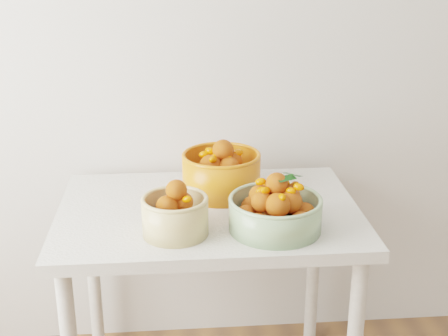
{
  "coord_description": "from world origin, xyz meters",
  "views": [
    {
      "loc": [
        -0.4,
        -0.3,
        1.6
      ],
      "look_at": [
        -0.24,
        1.52,
        0.92
      ],
      "focal_mm": 50.0,
      "sensor_mm": 36.0,
      "label": 1
    }
  ],
  "objects_px": {
    "table": "(209,234)",
    "bowl_cream": "(175,214)",
    "bowl_green": "(275,210)",
    "bowl_orange": "(221,172)"
  },
  "relations": [
    {
      "from": "table",
      "to": "bowl_cream",
      "type": "bearing_deg",
      "value": -121.56
    },
    {
      "from": "table",
      "to": "bowl_cream",
      "type": "xyz_separation_m",
      "value": [
        -0.11,
        -0.18,
        0.16
      ]
    },
    {
      "from": "table",
      "to": "bowl_green",
      "type": "distance_m",
      "value": 0.31
    },
    {
      "from": "bowl_orange",
      "to": "bowl_cream",
      "type": "bearing_deg",
      "value": -118.07
    },
    {
      "from": "table",
      "to": "bowl_orange",
      "type": "bearing_deg",
      "value": 67.37
    },
    {
      "from": "bowl_cream",
      "to": "table",
      "type": "bearing_deg",
      "value": 58.44
    },
    {
      "from": "bowl_green",
      "to": "table",
      "type": "bearing_deg",
      "value": 137.64
    },
    {
      "from": "table",
      "to": "bowl_orange",
      "type": "relative_size",
      "value": 3.41
    },
    {
      "from": "bowl_green",
      "to": "bowl_orange",
      "type": "relative_size",
      "value": 1.27
    },
    {
      "from": "bowl_green",
      "to": "bowl_orange",
      "type": "bearing_deg",
      "value": 114.97
    }
  ]
}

